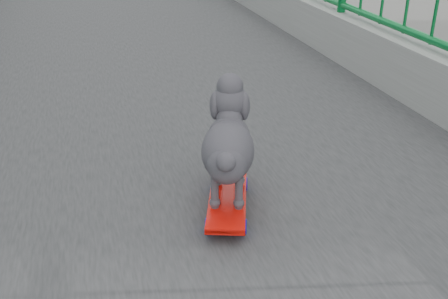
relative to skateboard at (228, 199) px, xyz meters
name	(u,v)px	position (x,y,z in m)	size (l,w,h in m)	color
footbridge	(157,285)	(-0.08, 1.76, -1.83)	(3.00, 24.00, 7.00)	#2D2D2F
railing	(139,38)	(-0.08, 1.76, 0.17)	(3.00, 24.00, 1.42)	gray
skateboard	(228,199)	(0.00, 0.00, 0.00)	(0.27, 0.47, 0.06)	red
poodle	(228,143)	(0.01, 0.02, 0.21)	(0.26, 0.42, 0.37)	#333035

